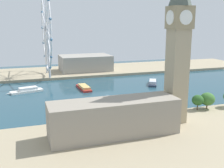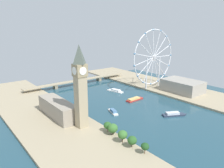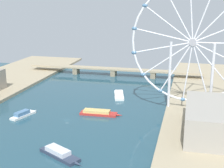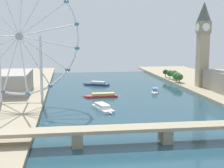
{
  "view_description": "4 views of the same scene",
  "coord_description": "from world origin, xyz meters",
  "px_view_note": "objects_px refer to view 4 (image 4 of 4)",
  "views": [
    {
      "loc": [
        -251.3,
        80.19,
        68.06
      ],
      "look_at": [
        -2.67,
        -4.37,
        9.04
      ],
      "focal_mm": 43.9,
      "sensor_mm": 36.0,
      "label": 1
    },
    {
      "loc": [
        -218.73,
        -224.63,
        118.79
      ],
      "look_at": [
        23.28,
        80.33,
        14.58
      ],
      "focal_mm": 34.99,
      "sensor_mm": 36.0,
      "label": 2
    },
    {
      "loc": [
        95.62,
        -230.98,
        96.32
      ],
      "look_at": [
        22.64,
        63.46,
        15.93
      ],
      "focal_mm": 51.33,
      "sensor_mm": 36.0,
      "label": 3
    },
    {
      "loc": [
        56.98,
        342.0,
        62.15
      ],
      "look_at": [
        12.62,
        28.54,
        14.72
      ],
      "focal_mm": 52.36,
      "sensor_mm": 36.0,
      "label": 4
    }
  ],
  "objects_px": {
    "ferris_wheel": "(19,37)",
    "tour_boat_0": "(155,91)",
    "riverside_hall": "(8,82)",
    "river_bridge": "(166,129)",
    "clock_tower": "(203,43)",
    "tour_boat_3": "(102,95)",
    "tour_boat_2": "(97,84)",
    "tour_boat_1": "(103,107)"
  },
  "relations": [
    {
      "from": "clock_tower",
      "to": "tour_boat_0",
      "type": "xyz_separation_m",
      "value": [
        59.77,
        15.28,
        -51.19
      ]
    },
    {
      "from": "river_bridge",
      "to": "tour_boat_1",
      "type": "height_order",
      "value": "river_bridge"
    },
    {
      "from": "ferris_wheel",
      "to": "tour_boat_2",
      "type": "distance_m",
      "value": 144.75
    },
    {
      "from": "river_bridge",
      "to": "tour_boat_3",
      "type": "xyz_separation_m",
      "value": [
        21.6,
        -144.81,
        -6.05
      ]
    },
    {
      "from": "river_bridge",
      "to": "tour_boat_2",
      "type": "height_order",
      "value": "river_bridge"
    },
    {
      "from": "river_bridge",
      "to": "tour_boat_2",
      "type": "distance_m",
      "value": 224.46
    },
    {
      "from": "riverside_hall",
      "to": "tour_boat_1",
      "type": "xyz_separation_m",
      "value": [
        -90.31,
        81.34,
        -11.49
      ]
    },
    {
      "from": "ferris_wheel",
      "to": "tour_boat_1",
      "type": "relative_size",
      "value": 2.98
    },
    {
      "from": "clock_tower",
      "to": "riverside_hall",
      "type": "height_order",
      "value": "clock_tower"
    },
    {
      "from": "clock_tower",
      "to": "tour_boat_3",
      "type": "distance_m",
      "value": 135.62
    },
    {
      "from": "ferris_wheel",
      "to": "tour_boat_1",
      "type": "height_order",
      "value": "ferris_wheel"
    },
    {
      "from": "river_bridge",
      "to": "tour_boat_0",
      "type": "bearing_deg",
      "value": -103.46
    },
    {
      "from": "river_bridge",
      "to": "tour_boat_2",
      "type": "xyz_separation_m",
      "value": [
        19.03,
        -223.58,
        -5.83
      ]
    },
    {
      "from": "riverside_hall",
      "to": "tour_boat_0",
      "type": "bearing_deg",
      "value": 178.15
    },
    {
      "from": "clock_tower",
      "to": "tour_boat_0",
      "type": "distance_m",
      "value": 80.16
    },
    {
      "from": "clock_tower",
      "to": "tour_boat_3",
      "type": "relative_size",
      "value": 2.58
    },
    {
      "from": "tour_boat_1",
      "to": "tour_boat_2",
      "type": "height_order",
      "value": "tour_boat_2"
    },
    {
      "from": "tour_boat_0",
      "to": "riverside_hall",
      "type": "bearing_deg",
      "value": -74.7
    },
    {
      "from": "clock_tower",
      "to": "riverside_hall",
      "type": "distance_m",
      "value": 220.3
    },
    {
      "from": "tour_boat_0",
      "to": "ferris_wheel",
      "type": "bearing_deg",
      "value": -53.52
    },
    {
      "from": "riverside_hall",
      "to": "river_bridge",
      "type": "xyz_separation_m",
      "value": [
        -117.4,
        169.23,
        -5.61
      ]
    },
    {
      "from": "ferris_wheel",
      "to": "tour_boat_0",
      "type": "xyz_separation_m",
      "value": [
        -136.17,
        -47.78,
        -58.44
      ]
    },
    {
      "from": "tour_boat_1",
      "to": "tour_boat_3",
      "type": "xyz_separation_m",
      "value": [
        -5.49,
        -56.91,
        -0.18
      ]
    },
    {
      "from": "ferris_wheel",
      "to": "river_bridge",
      "type": "relative_size",
      "value": 0.49
    },
    {
      "from": "tour_boat_0",
      "to": "tour_boat_1",
      "type": "distance_m",
      "value": 101.12
    },
    {
      "from": "tour_boat_1",
      "to": "river_bridge",
      "type": "bearing_deg",
      "value": 2.34
    },
    {
      "from": "clock_tower",
      "to": "tour_boat_2",
      "type": "bearing_deg",
      "value": -20.48
    },
    {
      "from": "ferris_wheel",
      "to": "riverside_hall",
      "type": "distance_m",
      "value": 73.58
    },
    {
      "from": "tour_boat_2",
      "to": "river_bridge",
      "type": "bearing_deg",
      "value": 123.06
    },
    {
      "from": "ferris_wheel",
      "to": "river_bridge",
      "type": "bearing_deg",
      "value": 129.77
    },
    {
      "from": "ferris_wheel",
      "to": "tour_boat_3",
      "type": "bearing_deg",
      "value": -159.33
    },
    {
      "from": "ferris_wheel",
      "to": "tour_boat_0",
      "type": "distance_m",
      "value": 155.69
    },
    {
      "from": "tour_boat_1",
      "to": "tour_boat_3",
      "type": "height_order",
      "value": "tour_boat_1"
    },
    {
      "from": "ferris_wheel",
      "to": "tour_boat_0",
      "type": "height_order",
      "value": "ferris_wheel"
    },
    {
      "from": "riverside_hall",
      "to": "tour_boat_3",
      "type": "distance_m",
      "value": 99.55
    },
    {
      "from": "tour_boat_2",
      "to": "tour_boat_1",
      "type": "bearing_deg",
      "value": 114.8
    },
    {
      "from": "tour_boat_2",
      "to": "tour_boat_3",
      "type": "distance_m",
      "value": 78.81
    },
    {
      "from": "clock_tower",
      "to": "tour_boat_3",
      "type": "xyz_separation_m",
      "value": [
        120.65,
        34.66,
        -51.33
      ]
    },
    {
      "from": "riverside_hall",
      "to": "tour_boat_2",
      "type": "bearing_deg",
      "value": -151.08
    },
    {
      "from": "ferris_wheel",
      "to": "tour_boat_3",
      "type": "relative_size",
      "value": 2.96
    },
    {
      "from": "ferris_wheel",
      "to": "riverside_hall",
      "type": "xyz_separation_m",
      "value": [
        20.52,
        -52.83,
        -46.92
      ]
    },
    {
      "from": "riverside_hall",
      "to": "tour_boat_0",
      "type": "height_order",
      "value": "riverside_hall"
    }
  ]
}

